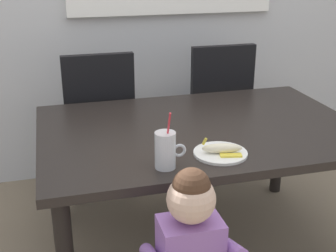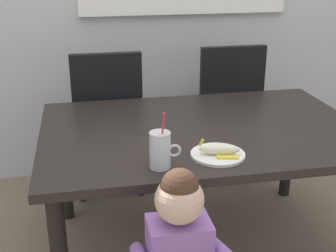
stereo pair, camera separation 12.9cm
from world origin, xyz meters
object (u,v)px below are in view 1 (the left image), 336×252
Objects in this scene: snack_plate at (220,153)px; peeled_banana at (223,149)px; dining_chair_left at (99,116)px; milk_cup at (166,152)px; dining_chair_right at (215,103)px; toddler_standing at (190,248)px; dining_table at (200,141)px.

snack_plate is 1.31× the size of peeled_banana.
milk_cup is at bearing 97.18° from dining_chair_left.
dining_chair_left is at bearing 3.60° from dining_chair_right.
dining_chair_left is 5.47× the size of peeled_banana.
dining_chair_right is 1.36m from milk_cup.
dining_chair_left is at bearing 97.18° from milk_cup.
peeled_banana is (0.25, 0.35, 0.21)m from toddler_standing.
milk_cup is at bearing -125.59° from dining_table.
dining_chair_right is (0.80, 0.05, 0.00)m from dining_chair_left.
dining_chair_left is 1.00× the size of dining_chair_right.
dining_chair_left is 0.80m from dining_chair_right.
milk_cup reaches higher than toddler_standing.
dining_chair_left is 1.16m from peeled_banana.
toddler_standing is at bearing -125.81° from peeled_banana.
dining_chair_left is 3.89× the size of milk_cup.
milk_cup is (-0.28, -0.39, 0.14)m from dining_table.
toddler_standing reaches higher than peeled_banana.
dining_chair_right is 4.17× the size of snack_plate.
dining_chair_right is (0.38, 0.77, -0.08)m from dining_table.
dining_chair_left is 1.15× the size of toddler_standing.
toddler_standing is 4.77× the size of peeled_banana.
toddler_standing is (-0.27, -0.69, -0.10)m from dining_table.
milk_cup is (-0.01, 0.30, 0.24)m from toddler_standing.
dining_table is 0.51m from milk_cup.
dining_chair_left is 1.14m from snack_plate.
dining_chair_left reaches higher than snack_plate.
snack_plate is (-0.03, -0.34, 0.08)m from dining_table.
toddler_standing is (0.15, -1.42, -0.02)m from dining_chair_left.
toddler_standing is at bearing -88.09° from milk_cup.
snack_plate is (0.26, 0.06, -0.06)m from milk_cup.
dining_chair_right is 1.15× the size of toddler_standing.
dining_chair_left is (-0.42, 0.72, -0.08)m from dining_table.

